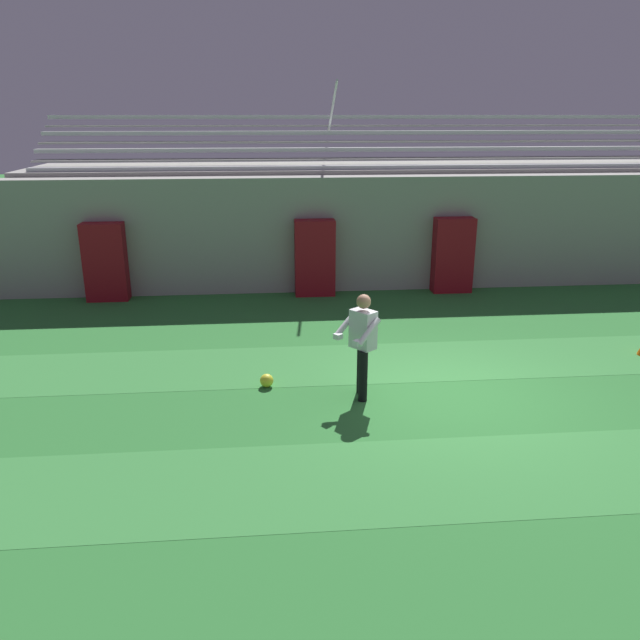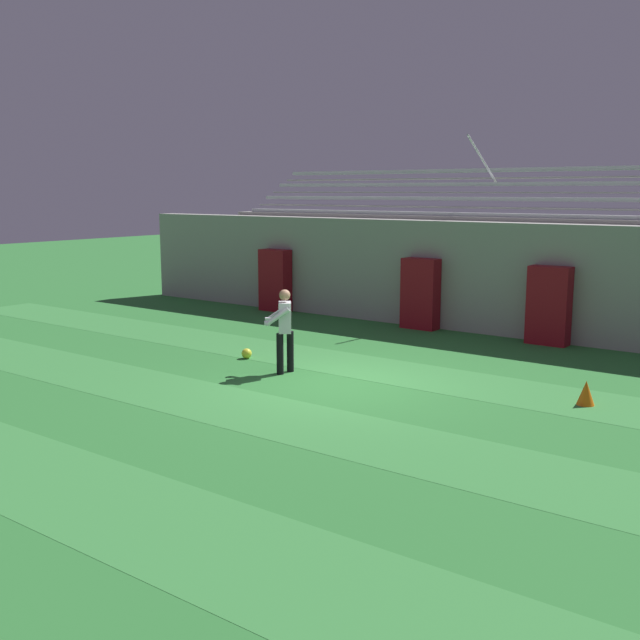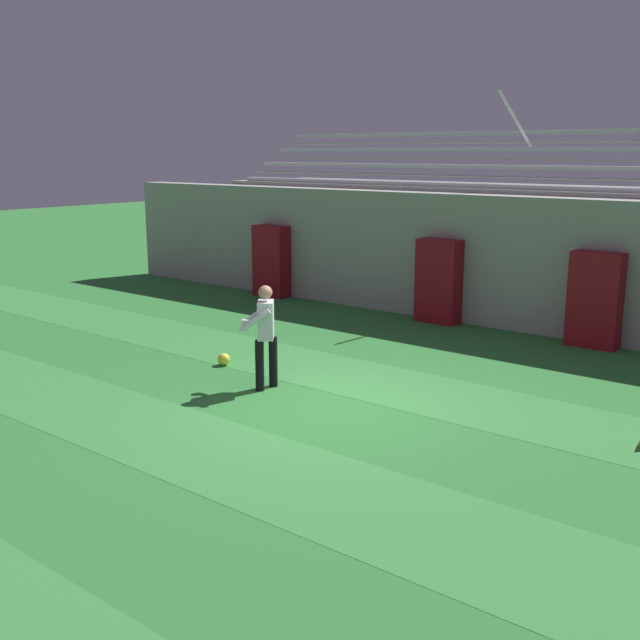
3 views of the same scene
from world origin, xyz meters
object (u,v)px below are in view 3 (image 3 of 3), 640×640
at_px(padding_pillar_far_left, 271,261).
at_px(padding_pillar_gate_right, 595,300).
at_px(padding_pillar_gate_left, 438,281).
at_px(goalkeeper, 265,330).
at_px(soccer_ball, 224,359).

bearing_deg(padding_pillar_far_left, padding_pillar_gate_right, 0.00).
height_order(padding_pillar_gate_left, goalkeeper, padding_pillar_gate_left).
xyz_separation_m(padding_pillar_gate_right, goalkeeper, (-3.17, -5.88, 0.03)).
bearing_deg(padding_pillar_gate_left, soccer_ball, -102.90).
bearing_deg(padding_pillar_gate_right, padding_pillar_gate_left, 180.00).
relative_size(padding_pillar_gate_right, goalkeeper, 1.10).
xyz_separation_m(padding_pillar_gate_left, goalkeeper, (0.24, -5.88, 0.03)).
distance_m(padding_pillar_gate_right, padding_pillar_far_left, 8.36).
relative_size(padding_pillar_gate_left, goalkeeper, 1.10).
relative_size(padding_pillar_gate_left, soccer_ball, 8.38).
distance_m(padding_pillar_gate_left, padding_pillar_gate_right, 3.42).
relative_size(goalkeeper, soccer_ball, 7.59).
bearing_deg(soccer_ball, padding_pillar_gate_right, 49.13).
relative_size(padding_pillar_gate_right, padding_pillar_far_left, 1.00).
distance_m(padding_pillar_far_left, soccer_ball, 6.58).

